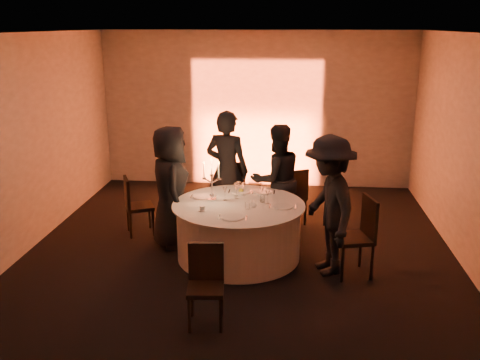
# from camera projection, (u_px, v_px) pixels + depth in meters

# --- Properties ---
(floor) EXTENTS (7.00, 7.00, 0.00)m
(floor) POSITION_uv_depth(u_px,v_px,m) (239.00, 256.00, 7.43)
(floor) COLOR black
(floor) RESTS_ON ground
(ceiling) EXTENTS (7.00, 7.00, 0.00)m
(ceiling) POSITION_uv_depth(u_px,v_px,m) (238.00, 33.00, 6.58)
(ceiling) COLOR silver
(ceiling) RESTS_ON wall_back
(wall_back) EXTENTS (7.00, 0.00, 7.00)m
(wall_back) POSITION_uv_depth(u_px,v_px,m) (257.00, 110.00, 10.35)
(wall_back) COLOR #A39E98
(wall_back) RESTS_ON floor
(wall_front) EXTENTS (7.00, 0.00, 7.00)m
(wall_front) POSITION_uv_depth(u_px,v_px,m) (188.00, 269.00, 3.66)
(wall_front) COLOR #A39E98
(wall_front) RESTS_ON floor
(wall_left) EXTENTS (0.00, 7.00, 7.00)m
(wall_left) POSITION_uv_depth(u_px,v_px,m) (20.00, 146.00, 7.28)
(wall_left) COLOR #A39E98
(wall_left) RESTS_ON floor
(wall_right) EXTENTS (0.00, 7.00, 7.00)m
(wall_right) POSITION_uv_depth(u_px,v_px,m) (475.00, 157.00, 6.72)
(wall_right) COLOR #A39E98
(wall_right) RESTS_ON floor
(uplighter_fixture) EXTENTS (0.25, 0.12, 0.10)m
(uplighter_fixture) POSITION_uv_depth(u_px,v_px,m) (255.00, 186.00, 10.47)
(uplighter_fixture) COLOR black
(uplighter_fixture) RESTS_ON floor
(banquet_table) EXTENTS (1.80, 1.80, 0.77)m
(banquet_table) POSITION_uv_depth(u_px,v_px,m) (239.00, 231.00, 7.32)
(banquet_table) COLOR black
(banquet_table) RESTS_ON floor
(chair_left) EXTENTS (0.52, 0.52, 0.90)m
(chair_left) POSITION_uv_depth(u_px,v_px,m) (135.00, 203.00, 8.09)
(chair_left) COLOR black
(chair_left) RESTS_ON floor
(chair_back_left) EXTENTS (0.49, 0.49, 0.99)m
(chair_back_left) POSITION_uv_depth(u_px,v_px,m) (234.00, 186.00, 8.75)
(chair_back_left) COLOR black
(chair_back_left) RESTS_ON floor
(chair_back_right) EXTENTS (0.55, 0.55, 0.93)m
(chair_back_right) POSITION_uv_depth(u_px,v_px,m) (293.00, 193.00, 8.47)
(chair_back_right) COLOR black
(chair_back_right) RESTS_ON floor
(chair_right) EXTENTS (0.55, 0.55, 1.03)m
(chair_right) POSITION_uv_depth(u_px,v_px,m) (360.00, 232.00, 6.76)
(chair_right) COLOR black
(chair_right) RESTS_ON floor
(chair_front) EXTENTS (0.42, 0.42, 0.87)m
(chair_front) POSITION_uv_depth(u_px,v_px,m) (206.00, 280.00, 5.69)
(chair_front) COLOR black
(chair_front) RESTS_ON floor
(guest_left) EXTENTS (0.80, 0.99, 1.76)m
(guest_left) POSITION_uv_depth(u_px,v_px,m) (171.00, 187.00, 7.59)
(guest_left) COLOR black
(guest_left) RESTS_ON floor
(guest_back_left) EXTENTS (0.78, 0.61, 1.87)m
(guest_back_left) POSITION_uv_depth(u_px,v_px,m) (227.00, 171.00, 8.21)
(guest_back_left) COLOR black
(guest_back_left) RESTS_ON floor
(guest_back_right) EXTENTS (1.02, 0.94, 1.70)m
(guest_back_right) POSITION_uv_depth(u_px,v_px,m) (277.00, 180.00, 8.06)
(guest_back_right) COLOR black
(guest_back_right) RESTS_ON floor
(guest_right) EXTENTS (0.96, 1.31, 1.81)m
(guest_right) POSITION_uv_depth(u_px,v_px,m) (329.00, 206.00, 6.74)
(guest_right) COLOR black
(guest_right) RESTS_ON floor
(plate_left) EXTENTS (0.36, 0.29, 0.01)m
(plate_left) POSITION_uv_depth(u_px,v_px,m) (203.00, 197.00, 7.50)
(plate_left) COLOR white
(plate_left) RESTS_ON banquet_table
(plate_back_left) EXTENTS (0.36, 0.28, 0.08)m
(plate_back_left) POSITION_uv_depth(u_px,v_px,m) (241.00, 191.00, 7.72)
(plate_back_left) COLOR white
(plate_back_left) RESTS_ON banquet_table
(plate_back_right) EXTENTS (0.35, 0.29, 0.01)m
(plate_back_right) POSITION_uv_depth(u_px,v_px,m) (262.00, 192.00, 7.71)
(plate_back_right) COLOR white
(plate_back_right) RESTS_ON banquet_table
(plate_right) EXTENTS (0.36, 0.27, 0.01)m
(plate_right) POSITION_uv_depth(u_px,v_px,m) (283.00, 207.00, 7.09)
(plate_right) COLOR white
(plate_right) RESTS_ON banquet_table
(plate_front) EXTENTS (0.36, 0.29, 0.01)m
(plate_front) POSITION_uv_depth(u_px,v_px,m) (233.00, 217.00, 6.70)
(plate_front) COLOR white
(plate_front) RESTS_ON banquet_table
(coffee_cup) EXTENTS (0.11, 0.11, 0.07)m
(coffee_cup) POSITION_uv_depth(u_px,v_px,m) (202.00, 208.00, 6.95)
(coffee_cup) COLOR white
(coffee_cup) RESTS_ON banquet_table
(candelabra) EXTENTS (0.25, 0.12, 0.60)m
(candelabra) POSITION_uv_depth(u_px,v_px,m) (212.00, 186.00, 7.31)
(candelabra) COLOR white
(candelabra) RESTS_ON banquet_table
(wine_glass_a) EXTENTS (0.07, 0.07, 0.19)m
(wine_glass_a) POSITION_uv_depth(u_px,v_px,m) (225.00, 191.00, 7.33)
(wine_glass_a) COLOR white
(wine_glass_a) RESTS_ON banquet_table
(wine_glass_b) EXTENTS (0.07, 0.07, 0.19)m
(wine_glass_b) POSITION_uv_depth(u_px,v_px,m) (239.00, 185.00, 7.58)
(wine_glass_b) COLOR white
(wine_glass_b) RESTS_ON banquet_table
(wine_glass_c) EXTENTS (0.07, 0.07, 0.19)m
(wine_glass_c) POSITION_uv_depth(u_px,v_px,m) (244.00, 186.00, 7.52)
(wine_glass_c) COLOR white
(wine_glass_c) RESTS_ON banquet_table
(wine_glass_d) EXTENTS (0.07, 0.07, 0.19)m
(wine_glass_d) POSITION_uv_depth(u_px,v_px,m) (268.00, 194.00, 7.19)
(wine_glass_d) COLOR white
(wine_glass_d) RESTS_ON banquet_table
(wine_glass_e) EXTENTS (0.07, 0.07, 0.19)m
(wine_glass_e) POSITION_uv_depth(u_px,v_px,m) (262.00, 191.00, 7.33)
(wine_glass_e) COLOR white
(wine_glass_e) RESTS_ON banquet_table
(wine_glass_f) EXTENTS (0.07, 0.07, 0.19)m
(wine_glass_f) POSITION_uv_depth(u_px,v_px,m) (237.00, 189.00, 7.40)
(wine_glass_f) COLOR white
(wine_glass_f) RESTS_ON banquet_table
(wine_glass_g) EXTENTS (0.07, 0.07, 0.19)m
(wine_glass_g) POSITION_uv_depth(u_px,v_px,m) (236.00, 187.00, 7.50)
(wine_glass_g) COLOR white
(wine_glass_g) RESTS_ON banquet_table
(tumbler_a) EXTENTS (0.07, 0.07, 0.09)m
(tumbler_a) POSITION_uv_depth(u_px,v_px,m) (247.00, 206.00, 7.00)
(tumbler_a) COLOR white
(tumbler_a) RESTS_ON banquet_table
(tumbler_b) EXTENTS (0.07, 0.07, 0.09)m
(tumbler_b) POSITION_uv_depth(u_px,v_px,m) (263.00, 199.00, 7.28)
(tumbler_b) COLOR white
(tumbler_b) RESTS_ON banquet_table
(tumbler_c) EXTENTS (0.07, 0.07, 0.09)m
(tumbler_c) POSITION_uv_depth(u_px,v_px,m) (254.00, 204.00, 7.08)
(tumbler_c) COLOR white
(tumbler_c) RESTS_ON banquet_table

